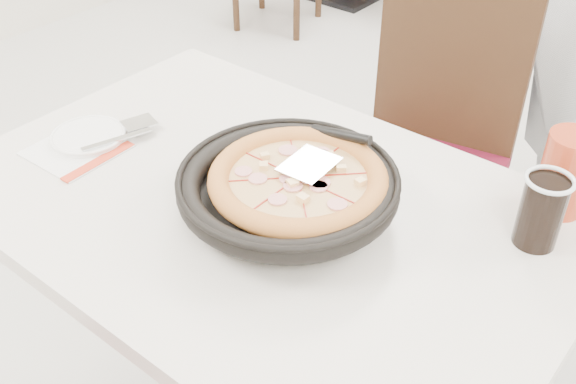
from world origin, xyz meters
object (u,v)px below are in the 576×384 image
Objects in this scene: pizza at (298,187)px; red_cup at (566,173)px; cola_glass at (541,213)px; chair_far at (419,169)px; pizza_pan at (288,195)px; side_plate at (88,136)px; main_table at (265,331)px.

red_cup is (0.37, 0.32, 0.02)m from pizza.
pizza is 2.23× the size of cola_glass.
red_cup is (0.44, -0.32, 0.35)m from chair_far.
chair_far is 0.73m from pizza_pan.
pizza is at bearing 9.67° from side_plate.
chair_far reaches higher than pizza.
cola_glass reaches higher than side_plate.
red_cup reaches higher than cola_glass.
pizza is at bearing 8.73° from main_table.
pizza is 0.49m from red_cup.
cola_glass is at bearing 27.78° from pizza.
cola_glass is at bearing -87.24° from red_cup.
side_plate is (-0.43, -0.08, 0.38)m from main_table.
side_plate is 0.94m from cola_glass.
red_cup is at bearing 92.76° from cola_glass.
pizza is at bearing 85.44° from chair_far.
pizza is (0.01, 0.01, 0.02)m from pizza_pan.
side_plate is (-0.50, -0.07, -0.03)m from pizza_pan.
main_table is 3.49× the size of pizza_pan.
main_table is at bearing 78.24° from chair_far.
red_cup is (0.45, 0.33, 0.45)m from main_table.
main_table is 7.54× the size of side_plate.
main_table is at bearing -171.27° from pizza.
chair_far is 5.94× the size of red_cup.
pizza is at bearing 47.57° from pizza_pan.
red_cup reaches higher than pizza.
side_plate is at bearing -170.33° from pizza.
chair_far reaches higher than cola_glass.
main_table is 0.42m from pizza_pan.
pizza_pan reaches higher than main_table.
pizza_pan is 0.45m from cola_glass.
cola_glass is at bearing 24.75° from main_table.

